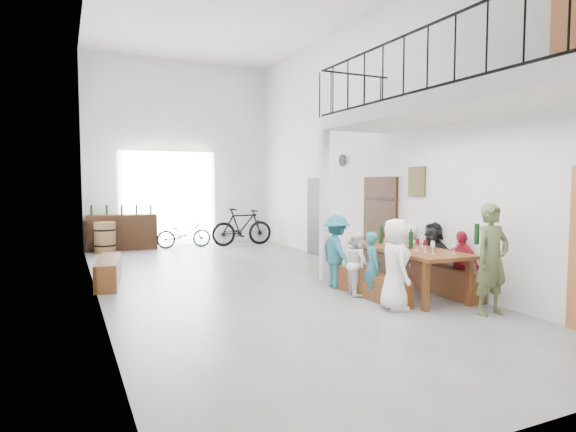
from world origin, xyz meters
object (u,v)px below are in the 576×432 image
host_standing (492,259)px  serving_counter (122,232)px  side_bench (108,272)px  oak_barrel (105,237)px  bench_inner (371,285)px  bicycle_near (184,234)px  tasting_table (407,253)px

host_standing → serving_counter: bearing=114.0°
side_bench → serving_counter: bearing=81.0°
oak_barrel → host_standing: (4.53, -8.77, 0.38)m
bench_inner → serving_counter: serving_counter is taller
bench_inner → oak_barrel: bearing=114.6°
oak_barrel → bicycle_near: bearing=2.1°
bench_inner → oak_barrel: oak_barrel is taller
side_bench → host_standing: host_standing is taller
side_bench → serving_counter: (0.75, 4.73, 0.25)m
serving_counter → bicycle_near: serving_counter is taller
oak_barrel → bicycle_near: oak_barrel is taller
host_standing → oak_barrel: bearing=117.6°
tasting_table → host_standing: 1.54m
serving_counter → bicycle_near: bearing=-7.2°
tasting_table → oak_barrel: bearing=123.4°
tasting_table → oak_barrel: 8.42m
bench_inner → bicycle_near: 7.42m
serving_counter → side_bench: bearing=-94.1°
bicycle_near → oak_barrel: bearing=93.3°
tasting_table → serving_counter: 8.56m
bench_inner → host_standing: bearing=-59.7°
tasting_table → serving_counter: bearing=119.1°
bench_inner → host_standing: (0.98, -1.57, 0.59)m
tasting_table → bench_inner: 0.86m
side_bench → bicycle_near: (2.40, 4.38, 0.17)m
host_standing → side_bench: bearing=137.3°
bench_inner → bicycle_near: bearing=99.4°
bench_inner → bicycle_near: bicycle_near is taller
oak_barrel → serving_counter: size_ratio=0.44×
tasting_table → bench_inner: size_ratio=1.36×
serving_counter → bicycle_near: 1.69m
tasting_table → host_standing: size_ratio=1.51×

